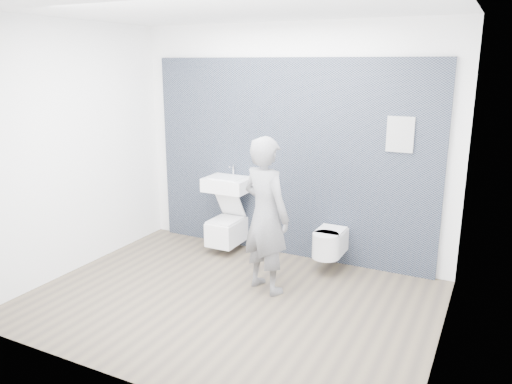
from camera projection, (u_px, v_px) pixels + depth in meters
The scene contains 8 objects.
ground at pixel (230, 300), 5.06m from camera, with size 4.00×4.00×0.00m, color brown.
room_shell at pixel (227, 130), 4.62m from camera, with size 4.00×4.00×4.00m.
tile_wall at pixel (287, 253), 6.33m from camera, with size 3.60×0.06×2.40m, color black.
washbasin at pixel (228, 184), 6.22m from camera, with size 0.55×0.42×0.42m.
toilet_square at pixel (227, 230), 6.33m from camera, with size 0.35×0.51×0.64m.
toilet_rounded at pixel (329, 243), 5.71m from camera, with size 0.31×0.53×0.29m.
info_placard at pixel (390, 273), 5.73m from camera, with size 0.29×0.03×0.38m, color silver.
visitor at pixel (266, 215), 5.12m from camera, with size 0.60×0.39×1.64m, color gray.
Camera 1 is at (2.32, -4.01, 2.35)m, focal length 35.00 mm.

